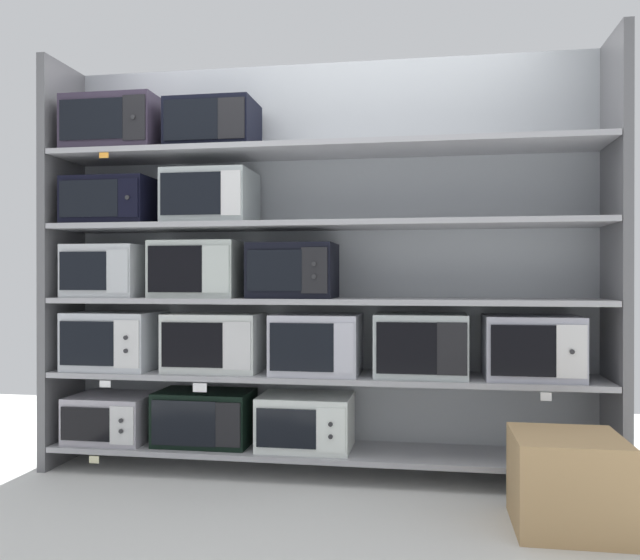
% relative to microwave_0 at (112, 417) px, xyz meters
% --- Properties ---
extents(ground, '(7.04, 6.00, 0.02)m').
position_rel_microwave_0_xyz_m(ground, '(1.23, -1.00, -0.29)').
color(ground, silver).
extents(back_panel, '(3.24, 0.04, 2.35)m').
position_rel_microwave_0_xyz_m(back_panel, '(1.23, 0.24, 0.90)').
color(back_panel, '#9EA3A8').
rests_on(back_panel, ground).
extents(upright_left, '(0.05, 0.44, 2.35)m').
position_rel_microwave_0_xyz_m(upright_left, '(-0.32, 0.00, 0.90)').
color(upright_left, '#5B5B5E').
rests_on(upright_left, ground).
extents(upright_right, '(0.05, 0.44, 2.35)m').
position_rel_microwave_0_xyz_m(upright_right, '(2.78, 0.00, 0.90)').
color(upright_right, '#5B5B5E').
rests_on(upright_right, ground).
extents(shelf_0, '(3.04, 0.44, 0.03)m').
position_rel_microwave_0_xyz_m(shelf_0, '(1.23, 0.00, -0.15)').
color(shelf_0, '#99999E').
rests_on(shelf_0, ground).
extents(microwave_0, '(0.46, 0.40, 0.26)m').
position_rel_microwave_0_xyz_m(microwave_0, '(0.00, 0.00, 0.00)').
color(microwave_0, '#A5A1AC').
rests_on(microwave_0, shelf_0).
extents(microwave_1, '(0.54, 0.33, 0.30)m').
position_rel_microwave_0_xyz_m(microwave_1, '(0.56, -0.00, 0.02)').
color(microwave_1, black).
rests_on(microwave_1, shelf_0).
extents(microwave_2, '(0.51, 0.37, 0.29)m').
position_rel_microwave_0_xyz_m(microwave_2, '(1.15, 0.00, 0.02)').
color(microwave_2, white).
rests_on(microwave_2, shelf_0).
extents(price_tag_0, '(0.06, 0.00, 0.04)m').
position_rel_microwave_0_xyz_m(price_tag_0, '(0.00, -0.22, -0.19)').
color(price_tag_0, beige).
extents(shelf_1, '(3.04, 0.44, 0.03)m').
position_rel_microwave_0_xyz_m(shelf_1, '(1.23, 0.00, 0.27)').
color(shelf_1, '#99999E').
extents(microwave_3, '(0.50, 0.42, 0.33)m').
position_rel_microwave_0_xyz_m(microwave_3, '(0.02, -0.00, 0.45)').
color(microwave_3, '#B5BAC2').
rests_on(microwave_3, shelf_1).
extents(microwave_4, '(0.53, 0.34, 0.33)m').
position_rel_microwave_0_xyz_m(microwave_4, '(0.62, -0.00, 0.45)').
color(microwave_4, silver).
rests_on(microwave_4, shelf_1).
extents(microwave_5, '(0.48, 0.40, 0.33)m').
position_rel_microwave_0_xyz_m(microwave_5, '(1.21, -0.00, 0.45)').
color(microwave_5, '#B5B6C3').
rests_on(microwave_5, shelf_1).
extents(microwave_6, '(0.49, 0.38, 0.34)m').
position_rel_microwave_0_xyz_m(microwave_6, '(1.78, -0.00, 0.45)').
color(microwave_6, '#B0BAB9').
rests_on(microwave_6, shelf_1).
extents(microwave_7, '(0.49, 0.39, 0.33)m').
position_rel_microwave_0_xyz_m(microwave_7, '(2.36, -0.00, 0.45)').
color(microwave_7, '#9D9DAC').
rests_on(microwave_7, shelf_1).
extents(price_tag_1, '(0.06, 0.00, 0.04)m').
position_rel_microwave_0_xyz_m(price_tag_1, '(0.07, -0.22, 0.23)').
color(price_tag_1, white).
extents(price_tag_2, '(0.08, 0.00, 0.05)m').
position_rel_microwave_0_xyz_m(price_tag_2, '(0.61, -0.22, 0.23)').
color(price_tag_2, white).
extents(price_tag_3, '(0.05, 0.00, 0.04)m').
position_rel_microwave_0_xyz_m(price_tag_3, '(2.39, -0.22, 0.23)').
color(price_tag_3, white).
extents(shelf_2, '(3.04, 0.44, 0.03)m').
position_rel_microwave_0_xyz_m(shelf_2, '(1.23, 0.00, 0.69)').
color(shelf_2, '#99999E').
extents(microwave_8, '(0.43, 0.40, 0.30)m').
position_rel_microwave_0_xyz_m(microwave_8, '(-0.01, 0.00, 0.85)').
color(microwave_8, '#B1B5B9').
rests_on(microwave_8, shelf_2).
extents(microwave_9, '(0.49, 0.35, 0.32)m').
position_rel_microwave_0_xyz_m(microwave_9, '(0.52, -0.00, 0.86)').
color(microwave_9, '#B3BDB6').
rests_on(microwave_9, shelf_2).
extents(microwave_10, '(0.47, 0.39, 0.30)m').
position_rel_microwave_0_xyz_m(microwave_10, '(1.08, -0.00, 0.86)').
color(microwave_10, black).
rests_on(microwave_10, shelf_2).
extents(shelf_3, '(3.04, 0.44, 0.03)m').
position_rel_microwave_0_xyz_m(shelf_3, '(1.23, 0.00, 1.11)').
color(shelf_3, '#99999E').
extents(microwave_11, '(0.49, 0.42, 0.27)m').
position_rel_microwave_0_xyz_m(microwave_11, '(0.02, -0.00, 1.25)').
color(microwave_11, black).
rests_on(microwave_11, shelf_3).
extents(microwave_12, '(0.48, 0.40, 0.30)m').
position_rel_microwave_0_xyz_m(microwave_12, '(0.60, -0.00, 1.27)').
color(microwave_12, '#99A2A2').
rests_on(microwave_12, shelf_3).
extents(shelf_4, '(3.04, 0.44, 0.03)m').
position_rel_microwave_0_xyz_m(shelf_4, '(1.23, 0.00, 1.52)').
color(shelf_4, '#99999E').
extents(microwave_13, '(0.54, 0.43, 0.31)m').
position_rel_microwave_0_xyz_m(microwave_13, '(0.04, -0.00, 1.69)').
color(microwave_13, '#2E2636').
rests_on(microwave_13, shelf_4).
extents(microwave_14, '(0.48, 0.35, 0.28)m').
position_rel_microwave_0_xyz_m(microwave_14, '(0.61, -0.00, 1.68)').
color(microwave_14, black).
rests_on(microwave_14, shelf_4).
extents(price_tag_4, '(0.05, 0.00, 0.03)m').
position_rel_microwave_0_xyz_m(price_tag_4, '(0.06, -0.22, 1.49)').
color(price_tag_4, orange).
extents(shipping_carton, '(0.46, 0.46, 0.41)m').
position_rel_microwave_0_xyz_m(shipping_carton, '(2.42, -0.60, -0.07)').
color(shipping_carton, tan).
rests_on(shipping_carton, ground).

